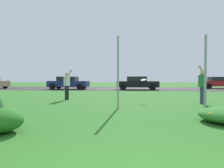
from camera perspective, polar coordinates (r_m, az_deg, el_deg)
ground_plane at (r=12.35m, az=7.39°, el=-3.91°), size 120.00×120.00×0.00m
highway_strip at (r=23.24m, az=6.96°, el=-1.41°), size 120.00×8.83×0.01m
highway_center_stripe at (r=23.23m, az=6.96°, el=-1.40°), size 120.00×0.16×0.00m
daylily_clump_front_center at (r=5.90m, az=30.15°, el=-8.01°), size 1.21×1.32×0.39m
sign_post_near_path at (r=7.44m, az=1.82°, el=3.52°), size 0.07×0.10×2.83m
sign_post_by_roadside at (r=8.61m, az=26.10°, el=3.46°), size 0.07×0.10×2.94m
person_thrower_white_shirt at (r=10.89m, az=-13.34°, el=0.21°), size 0.45×0.51×1.74m
person_catcher_green_shirt at (r=9.76m, az=25.29°, el=0.02°), size 0.42×0.51×1.78m
frisbee_pale_blue at (r=9.88m, az=9.36°, el=1.20°), size 0.28×0.27×0.12m
car_navy_center_left at (r=22.50m, az=-12.88°, el=0.35°), size 4.50×2.00×1.45m
car_black_center_right at (r=21.23m, az=7.59°, el=0.31°), size 4.50×2.00×1.45m
car_red_rightmost at (r=27.34m, az=29.32°, el=0.38°), size 4.50×2.00×1.45m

